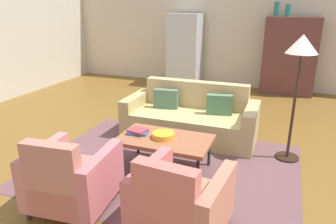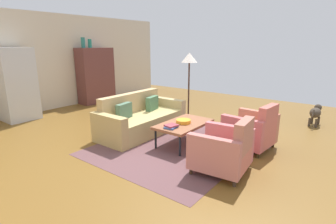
% 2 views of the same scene
% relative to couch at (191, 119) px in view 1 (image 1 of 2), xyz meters
% --- Properties ---
extents(ground_plane, '(10.86, 10.86, 0.00)m').
position_rel_couch_xyz_m(ground_plane, '(-0.02, -0.64, -0.29)').
color(ground_plane, brown).
extents(wall_back, '(9.05, 0.12, 2.80)m').
position_rel_couch_xyz_m(wall_back, '(-0.02, 3.65, 1.11)').
color(wall_back, beige).
rests_on(wall_back, ground).
extents(area_rug, '(3.40, 2.60, 0.01)m').
position_rel_couch_xyz_m(area_rug, '(0.00, -1.14, -0.28)').
color(area_rug, brown).
rests_on(area_rug, ground).
extents(couch, '(2.10, 0.91, 0.86)m').
position_rel_couch_xyz_m(couch, '(0.00, 0.00, 0.00)').
color(couch, tan).
rests_on(couch, ground).
extents(coffee_table, '(1.20, 0.70, 0.44)m').
position_rel_couch_xyz_m(coffee_table, '(0.00, -1.19, 0.11)').
color(coffee_table, black).
rests_on(coffee_table, ground).
extents(armchair_left, '(0.87, 0.87, 0.88)m').
position_rel_couch_xyz_m(armchair_left, '(-0.59, -2.35, 0.06)').
color(armchair_left, '#312117').
rests_on(armchair_left, ground).
extents(armchair_right, '(0.87, 0.87, 0.88)m').
position_rel_couch_xyz_m(armchair_right, '(0.59, -2.35, 0.06)').
color(armchair_right, '#3A2B16').
rests_on(armchair_right, ground).
extents(fruit_bowl, '(0.29, 0.29, 0.07)m').
position_rel_couch_xyz_m(fruit_bowl, '(-0.02, -1.19, 0.18)').
color(fruit_bowl, orange).
rests_on(fruit_bowl, coffee_table).
extents(book_stack, '(0.30, 0.23, 0.06)m').
position_rel_couch_xyz_m(book_stack, '(-0.39, -1.17, 0.18)').
color(book_stack, '#375293').
rests_on(book_stack, coffee_table).
extents(cabinet, '(1.20, 0.51, 1.80)m').
position_rel_couch_xyz_m(cabinet, '(1.40, 3.30, 0.61)').
color(cabinet, brown).
rests_on(cabinet, ground).
extents(vase_tall, '(0.12, 0.12, 0.32)m').
position_rel_couch_xyz_m(vase_tall, '(1.00, 3.30, 1.67)').
color(vase_tall, '#236C62').
rests_on(vase_tall, cabinet).
extents(vase_round, '(0.12, 0.12, 0.27)m').
position_rel_couch_xyz_m(vase_round, '(1.25, 3.30, 1.65)').
color(vase_round, '#217763').
rests_on(vase_round, cabinet).
extents(refrigerator, '(0.80, 0.73, 1.85)m').
position_rel_couch_xyz_m(refrigerator, '(-1.16, 3.20, 0.64)').
color(refrigerator, '#B7BABF').
rests_on(refrigerator, ground).
extents(floor_lamp, '(0.40, 0.40, 1.72)m').
position_rel_couch_xyz_m(floor_lamp, '(1.52, -0.31, 1.16)').
color(floor_lamp, black).
rests_on(floor_lamp, ground).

